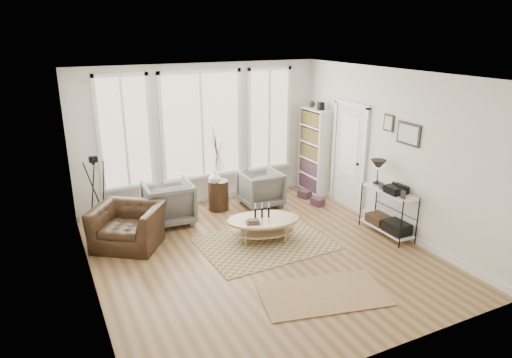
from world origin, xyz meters
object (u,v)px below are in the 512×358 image
bookcase (314,151)px  armchair_left (168,203)px  side_table (218,170)px  coffee_table (263,223)px  accent_chair (128,226)px  low_shelf (388,208)px  armchair_right (261,188)px

bookcase → armchair_left: 3.49m
side_table → coffee_table: bearing=-84.2°
accent_chair → low_shelf: bearing=14.6°
armchair_left → bookcase: bearing=-172.6°
low_shelf → armchair_right: size_ratio=1.60×
coffee_table → accent_chair: bearing=159.3°
armchair_right → accent_chair: bearing=13.8°
accent_chair → armchair_left: bearing=70.8°
bookcase → accent_chair: bearing=-167.7°
armchair_right → side_table: side_table is taller
bookcase → accent_chair: (-4.32, -0.94, -0.60)m
bookcase → accent_chair: 4.46m
accent_chair → bookcase: bearing=47.2°
coffee_table → armchair_left: armchair_left is taller
low_shelf → armchair_right: 2.67m
low_shelf → armchair_left: bearing=146.7°
coffee_table → side_table: size_ratio=0.81×
armchair_left → coffee_table: bearing=133.6°
armchair_left → side_table: bearing=-166.2°
coffee_table → accent_chair: 2.30m
armchair_right → accent_chair: (-2.86, -0.68, -0.02)m
armchair_right → bookcase: bearing=-169.8°
armchair_left → armchair_right: size_ratio=1.11×
low_shelf → coffee_table: bearing=160.0°
low_shelf → armchair_right: bearing=121.7°
armchair_left → armchair_right: armchair_left is taller
low_shelf → coffee_table: (-2.11, 0.77, -0.20)m
bookcase → accent_chair: bookcase is taller
coffee_table → armchair_left: size_ratio=1.57×
low_shelf → side_table: bearing=133.0°
side_table → armchair_left: bearing=-168.7°
armchair_left → side_table: (1.10, 0.22, 0.43)m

